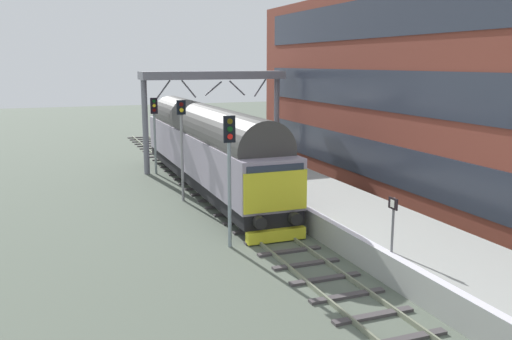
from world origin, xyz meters
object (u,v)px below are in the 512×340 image
at_px(signal_post_near, 229,165).
at_px(signal_post_far, 155,126).
at_px(signal_post_mid, 182,140).
at_px(waiting_passenger, 260,155).
at_px(platform_number_sign, 393,216).
at_px(diesel_locomotive, 207,145).

distance_m(signal_post_near, signal_post_far, 14.88).
bearing_deg(signal_post_mid, waiting_passenger, 7.18).
bearing_deg(platform_number_sign, signal_post_mid, 106.48).
bearing_deg(signal_post_near, signal_post_far, 90.00).
bearing_deg(signal_post_mid, platform_number_sign, -73.52).
height_order(diesel_locomotive, signal_post_near, signal_post_near).
xyz_separation_m(signal_post_mid, waiting_passenger, (4.40, 0.55, -1.14)).
xyz_separation_m(diesel_locomotive, signal_post_near, (-1.86, -9.64, 0.71)).
bearing_deg(signal_post_far, signal_post_near, -90.00).
bearing_deg(platform_number_sign, diesel_locomotive, 97.26).
height_order(diesel_locomotive, platform_number_sign, diesel_locomotive).
bearing_deg(signal_post_near, signal_post_mid, 90.00).
bearing_deg(signal_post_far, platform_number_sign, -79.39).
relative_size(signal_post_far, platform_number_sign, 2.71).
xyz_separation_m(platform_number_sign, waiting_passenger, (0.67, 13.15, -0.20)).
xyz_separation_m(diesel_locomotive, signal_post_far, (-1.86, 5.23, 0.57)).
relative_size(signal_post_far, waiting_passenger, 2.92).
bearing_deg(signal_post_near, diesel_locomotive, 79.09).
distance_m(signal_post_near, platform_number_sign, 6.33).
distance_m(signal_post_near, waiting_passenger, 9.32).
distance_m(signal_post_near, signal_post_mid, 7.58).
bearing_deg(diesel_locomotive, signal_post_far, 109.57).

